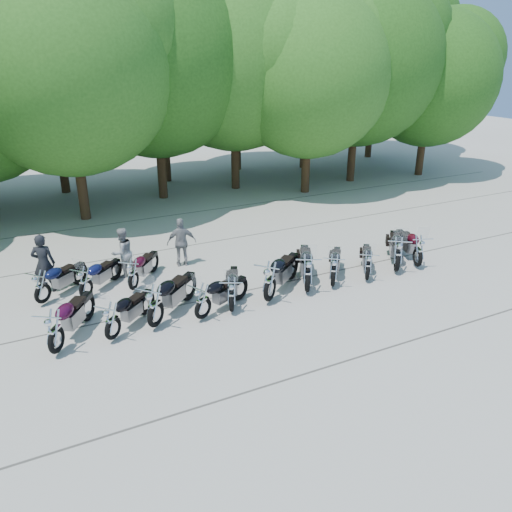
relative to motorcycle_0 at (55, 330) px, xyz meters
name	(u,v)px	position (x,y,z in m)	size (l,w,h in m)	color
ground	(279,309)	(5.95, -0.39, -0.67)	(90.00, 90.00, 0.00)	gray
tree_3	(66,67)	(2.38, 10.85, 5.65)	(8.70, 8.70, 10.67)	#3A2614
tree_4	(154,57)	(6.48, 12.70, 5.96)	(9.13, 9.13, 11.20)	#3A2614
tree_5	(234,58)	(10.56, 12.82, 5.90)	(9.04, 9.04, 11.10)	#3A2614
tree_6	(309,75)	(13.50, 10.43, 5.14)	(8.00, 8.00, 9.82)	#3A2614
tree_7	(359,62)	(17.15, 11.39, 5.72)	(8.79, 8.79, 10.79)	#3A2614
tree_8	(430,79)	(21.78, 10.81, 4.80)	(7.53, 7.53, 9.25)	#3A2614
tree_11	(50,82)	(2.18, 16.04, 4.82)	(7.56, 7.56, 9.28)	#3A2614
tree_12	(161,75)	(7.75, 16.08, 5.05)	(7.88, 7.88, 9.67)	#3A2614
tree_13	(236,67)	(12.64, 17.09, 5.37)	(8.31, 8.31, 10.20)	#3A2614
tree_14	(306,71)	(16.63, 15.71, 5.16)	(8.02, 8.02, 9.84)	#3A2614
tree_15	(377,50)	(22.56, 16.63, 6.35)	(9.67, 9.67, 11.86)	#3A2614
motorcycle_0	(55,330)	(0.00, 0.00, 0.00)	(0.72, 2.38, 1.34)	#310620
motorcycle_1	(112,320)	(1.35, 0.02, -0.07)	(0.64, 2.11, 1.20)	black
motorcycle_2	(155,305)	(2.49, 0.14, 0.03)	(0.76, 2.50, 1.41)	black
motorcycle_3	(203,300)	(3.77, -0.01, -0.06)	(0.66, 2.16, 1.22)	black
motorcycle_4	(232,294)	(4.64, 0.03, -0.07)	(0.65, 2.13, 1.20)	black
motorcycle_5	(270,280)	(5.89, 0.09, 0.05)	(0.78, 2.56, 1.45)	black
motorcycle_6	(308,272)	(7.20, 0.13, 0.04)	(0.76, 2.50, 1.42)	black
motorcycle_7	(334,270)	(8.14, 0.11, -0.06)	(0.66, 2.17, 1.23)	black
motorcycle_8	(368,265)	(9.39, 0.01, -0.10)	(0.62, 2.03, 1.15)	black
motorcycle_9	(398,253)	(10.67, 0.10, 0.03)	(0.76, 2.49, 1.41)	black
motorcycle_10	(419,250)	(11.59, 0.12, -0.02)	(0.70, 2.31, 1.30)	#370712
motorcycle_11	(42,286)	(-0.06, 2.93, -0.07)	(0.65, 2.13, 1.20)	black
motorcycle_12	(85,281)	(1.12, 2.73, -0.09)	(0.63, 2.06, 1.16)	#0E123E
motorcycle_13	(133,273)	(2.52, 2.64, -0.08)	(0.64, 2.10, 1.19)	#360718
rider_0	(44,263)	(0.13, 3.83, 0.26)	(0.68, 0.44, 1.86)	black
rider_1	(122,252)	(2.51, 3.95, 0.15)	(0.80, 0.62, 1.64)	gray
rider_2	(182,242)	(4.51, 3.90, 0.18)	(1.00, 0.41, 1.70)	gray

